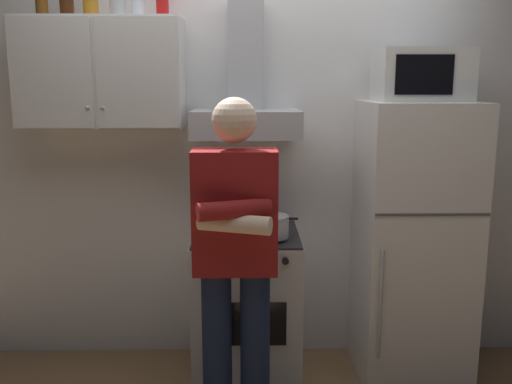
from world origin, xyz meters
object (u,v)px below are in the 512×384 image
object	(u,v)px
refrigerator	(413,243)
microwave	(421,75)
upper_cabinet	(102,73)
stove_oven	(247,305)
range_hood	(246,101)
cooking_pot	(270,226)
person_standing	(235,261)

from	to	relation	value
refrigerator	microwave	xyz separation A→B (m)	(-0.00, 0.02, 0.94)
upper_cabinet	stove_oven	distance (m)	1.55
range_hood	microwave	xyz separation A→B (m)	(0.95, -0.11, 0.14)
upper_cabinet	cooking_pot	xyz separation A→B (m)	(0.93, -0.24, -0.82)
refrigerator	cooking_pot	xyz separation A→B (m)	(-0.82, -0.12, 0.13)
refrigerator	microwave	distance (m)	0.94
stove_oven	refrigerator	size ratio (longest dim) A/B	0.55
upper_cabinet	person_standing	bearing A→B (deg)	-44.26
range_hood	person_standing	distance (m)	1.01
upper_cabinet	person_standing	xyz separation A→B (m)	(0.75, -0.73, -0.85)
microwave	cooking_pot	size ratio (longest dim) A/B	1.60
stove_oven	cooking_pot	distance (m)	0.53
stove_oven	range_hood	xyz separation A→B (m)	(0.00, 0.13, 1.16)
stove_oven	refrigerator	xyz separation A→B (m)	(0.95, 0.00, 0.37)
upper_cabinet	microwave	distance (m)	1.75
range_hood	cooking_pot	world-z (taller)	range_hood
refrigerator	person_standing	xyz separation A→B (m)	(-1.00, -0.61, 0.10)
upper_cabinet	microwave	size ratio (longest dim) A/B	1.88
upper_cabinet	cooking_pot	distance (m)	1.26
range_hood	microwave	bearing A→B (deg)	-6.46
microwave	person_standing	size ratio (longest dim) A/B	0.29
range_hood	person_standing	bearing A→B (deg)	-93.91
stove_oven	person_standing	xyz separation A→B (m)	(-0.05, -0.61, 0.47)
person_standing	cooking_pot	world-z (taller)	person_standing
range_hood	person_standing	size ratio (longest dim) A/B	0.46
upper_cabinet	range_hood	bearing A→B (deg)	0.09
cooking_pot	microwave	bearing A→B (deg)	9.57
range_hood	cooking_pot	bearing A→B (deg)	-62.12
refrigerator	cooking_pot	distance (m)	0.84
upper_cabinet	stove_oven	world-z (taller)	upper_cabinet
refrigerator	cooking_pot	bearing A→B (deg)	-171.68
range_hood	person_standing	world-z (taller)	range_hood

